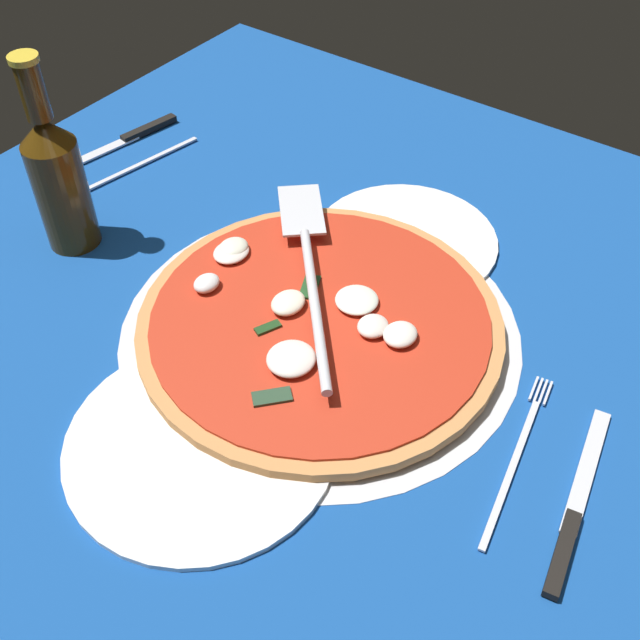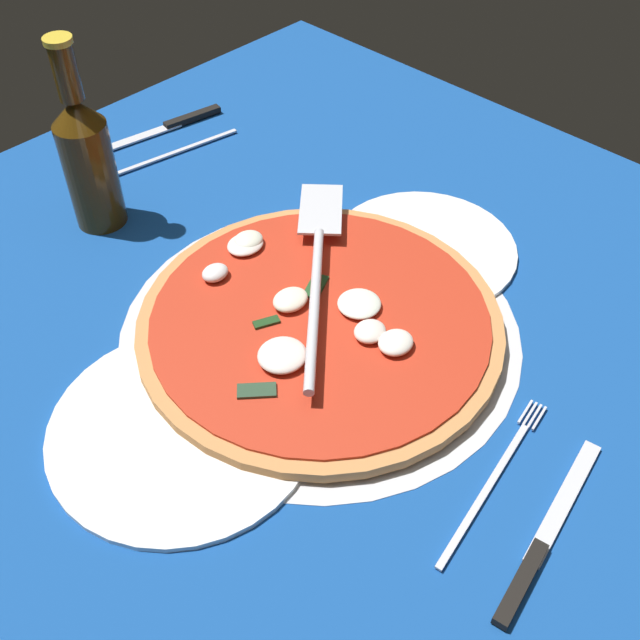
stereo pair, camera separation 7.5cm
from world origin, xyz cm
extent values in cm
cube|color=#164998|center=(0.00, 0.00, -0.40)|extent=(94.17, 94.17, 0.80)
cylinder|color=silver|center=(2.00, 4.60, 0.48)|extent=(39.55, 39.55, 0.95)
cylinder|color=white|center=(-14.86, 4.23, 0.50)|extent=(20.41, 20.41, 1.00)
cylinder|color=white|center=(19.05, 4.26, 0.50)|extent=(23.65, 23.65, 1.00)
cylinder|color=#CE894D|center=(2.00, 4.60, 1.52)|extent=(35.87, 35.87, 1.13)
cylinder|color=red|center=(2.00, 4.60, 2.23)|extent=(33.23, 33.23, 0.30)
ellipsoid|color=silver|center=(8.45, 6.01, 3.05)|extent=(4.64, 4.52, 1.35)
ellipsoid|color=silver|center=(-0.54, -8.53, 3.02)|extent=(3.34, 2.96, 1.29)
ellipsoid|color=white|center=(5.33, -7.07, 3.05)|extent=(2.88, 2.38, 1.35)
ellipsoid|color=white|center=(-0.45, 12.47, 3.03)|extent=(3.53, 3.13, 1.31)
ellipsoid|color=white|center=(2.78, 1.30, 3.05)|extent=(3.76, 3.11, 1.35)
ellipsoid|color=silver|center=(0.16, -8.40, 2.86)|extent=(4.11, 3.54, 0.97)
ellipsoid|color=white|center=(-1.62, 6.46, 2.90)|extent=(4.31, 4.31, 1.04)
ellipsoid|color=white|center=(0.57, 9.77, 3.01)|extent=(3.21, 2.91, 1.26)
cube|color=#214E26|center=(-0.76, 1.35, 2.53)|extent=(3.82, 2.89, 0.30)
cube|color=#2A452F|center=(12.65, 7.08, 2.53)|extent=(3.65, 3.53, 0.30)
cube|color=#1E411C|center=(6.22, 1.48, 2.53)|extent=(2.74, 1.95, 0.30)
cube|color=silver|center=(-9.08, -5.96, 3.88)|extent=(9.71, 9.37, 0.30)
cylinder|color=silver|center=(2.44, 4.29, 4.23)|extent=(17.08, 15.35, 1.00)
cube|color=silver|center=(-7.94, -33.53, 0.30)|extent=(18.75, 15.84, 0.60)
cube|color=silver|center=(-7.42, -30.63, 0.73)|extent=(18.57, 3.90, 0.25)
cube|color=silver|center=(3.17, -33.20, 0.73)|extent=(2.99, 0.75, 0.25)
cube|color=silver|center=(3.25, -32.77, 0.73)|extent=(2.99, 0.75, 0.25)
cube|color=silver|center=(3.32, -32.34, 0.73)|extent=(2.99, 0.75, 0.25)
cube|color=silver|center=(3.40, -31.90, 0.73)|extent=(2.99, 0.75, 0.25)
cube|color=black|center=(-14.54, -35.35, 1.00)|extent=(8.32, 2.63, 0.80)
cube|color=silver|center=(-5.42, -36.98, 0.73)|extent=(14.43, 3.92, 0.25)
cube|color=white|center=(5.57, 30.03, 0.30)|extent=(19.19, 15.25, 0.60)
cube|color=silver|center=(6.05, 27.25, 0.73)|extent=(16.07, 3.31, 0.25)
cube|color=silver|center=(-3.53, 26.29, 0.73)|extent=(2.99, 0.72, 0.25)
cube|color=silver|center=(-3.45, 25.86, 0.73)|extent=(2.99, 0.72, 0.25)
cube|color=silver|center=(-3.38, 25.42, 0.73)|extent=(2.99, 0.72, 0.25)
cube|color=silver|center=(-3.30, 24.99, 0.73)|extent=(2.99, 0.72, 0.25)
cube|color=black|center=(10.76, 33.77, 1.00)|extent=(7.74, 2.47, 0.80)
cube|color=silver|center=(2.27, 32.32, 0.73)|extent=(13.43, 3.63, 0.25)
cylinder|color=#442B09|center=(6.58, -25.88, 6.44)|extent=(5.68, 5.68, 12.88)
cone|color=#442B09|center=(6.58, -25.88, 14.32)|extent=(5.68, 5.68, 2.89)
cylinder|color=#442B09|center=(6.58, -25.88, 18.72)|extent=(2.51, 2.51, 5.92)
cylinder|color=gold|center=(6.58, -25.88, 21.98)|extent=(2.89, 2.89, 0.60)
camera|label=1|loc=(44.68, 35.43, 54.98)|focal=42.96mm
camera|label=2|loc=(39.89, 41.16, 54.98)|focal=42.96mm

